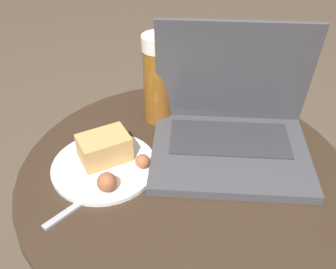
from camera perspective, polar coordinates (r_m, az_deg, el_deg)
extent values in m
cylinder|color=black|center=(0.96, 2.01, -16.51)|extent=(0.07, 0.07, 0.48)
cylinder|color=#38281C|center=(0.77, 2.41, -5.64)|extent=(0.64, 0.64, 0.02)
cube|color=#47474C|center=(0.80, 8.97, -2.75)|extent=(0.33, 0.26, 0.02)
cube|color=#333338|center=(0.82, 8.91, -0.58)|extent=(0.25, 0.13, 0.00)
cube|color=#47474C|center=(0.81, 9.45, 8.70)|extent=(0.31, 0.07, 0.24)
cube|color=black|center=(0.81, 9.46, 8.57)|extent=(0.29, 0.06, 0.21)
cylinder|color=brown|center=(0.86, -1.45, 7.12)|extent=(0.06, 0.06, 0.17)
cylinder|color=white|center=(0.81, -1.56, 13.19)|extent=(0.07, 0.07, 0.03)
cylinder|color=white|center=(0.78, -9.24, -4.56)|extent=(0.20, 0.20, 0.01)
cube|color=tan|center=(0.77, -9.22, -1.89)|extent=(0.11, 0.10, 0.05)
sphere|color=#9E5B38|center=(0.71, -8.87, -6.85)|extent=(0.04, 0.04, 0.04)
sphere|color=#9E5B38|center=(0.75, -3.73, -4.04)|extent=(0.03, 0.03, 0.03)
cube|color=#B2B2B7|center=(0.72, -12.96, -9.93)|extent=(0.10, 0.11, 0.00)
cube|color=#B2B2B7|center=(0.76, -6.93, -5.98)|extent=(0.06, 0.06, 0.00)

